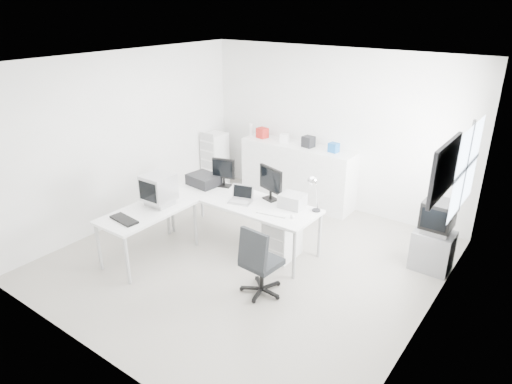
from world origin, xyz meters
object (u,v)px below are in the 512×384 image
Objects in this scene: inkjet_printer at (204,180)px; lcd_monitor_small at (224,172)px; crt_monitor at (159,189)px; sideboard at (297,173)px; laser_printer at (292,201)px; main_desk at (242,222)px; laptop at (240,195)px; tv_cabinet at (432,250)px; office_chair at (262,259)px; drawer_pedestal at (282,238)px; lcd_monitor_large at (271,184)px; crt_tv at (438,217)px; side_desk at (149,234)px; filing_cabinet at (215,160)px.

lcd_monitor_small is (0.30, 0.15, 0.15)m from inkjet_printer.
crt_monitor is 2.88m from sideboard.
lcd_monitor_small is at bearing 174.56° from laser_printer.
laptop is at bearing -63.43° from main_desk.
laptop is 0.60× the size of tv_cabinet.
office_chair is at bearing -67.20° from sideboard.
main_desk is 1.93m from sideboard.
drawer_pedestal is 1.27× the size of lcd_monitor_small.
laser_printer reaches higher than drawer_pedestal.
lcd_monitor_large is (0.35, 0.25, 0.63)m from main_desk.
crt_monitor reaches higher than laptop.
lcd_monitor_large is at bearing -161.28° from tv_cabinet.
sideboard is at bearing 161.70° from crt_tv.
tv_cabinet is at bearing 31.56° from side_desk.
laser_printer is at bearing 10.62° from inkjet_printer.
office_chair is at bearing -130.44° from tv_cabinet.
main_desk is at bearing -158.70° from crt_tv.
lcd_monitor_large reaches higher than sideboard.
office_chair is at bearing -1.31° from crt_monitor.
drawer_pedestal is 1.20× the size of crt_tv.
drawer_pedestal is (0.70, 0.05, -0.08)m from main_desk.
crt_tv is at bearing -18.30° from sideboard.
side_desk is 0.64× the size of sideboard.
drawer_pedestal is at bearing 4.09° from main_desk.
lcd_monitor_small is (0.30, 1.35, 0.61)m from side_desk.
filing_cabinet reaches higher than drawer_pedestal.
sideboard is (-0.93, 1.70, -0.30)m from laser_printer.
main_desk is 4.00× the size of drawer_pedestal.
filing_cabinet is (-2.28, 1.36, -0.46)m from lcd_monitor_large.
side_desk is at bearing -102.44° from sideboard.
laser_printer is (0.40, -0.03, -0.15)m from lcd_monitor_large.
side_desk is 1.93m from drawer_pedestal.
laser_printer reaches higher than main_desk.
crt_monitor is at bearing 90.00° from side_desk.
laser_printer is at bearing -61.14° from sideboard.
tv_cabinet is at bearing -3.99° from lcd_monitor_small.
laptop reaches higher than drawer_pedestal.
tv_cabinet is at bearing 26.97° from drawer_pedestal.
office_chair is (1.83, 0.24, 0.11)m from side_desk.
filing_cabinet is (-1.38, 1.36, -0.45)m from lcd_monitor_small.
laser_printer is at bearing 12.63° from lcd_monitor_large.
lcd_monitor_small is 0.90m from lcd_monitor_large.
sideboard is at bearing 124.71° from lcd_monitor_large.
crt_monitor reaches higher than filing_cabinet.
laser_printer is (1.30, -0.03, -0.14)m from lcd_monitor_small.
crt_monitor is (-0.30, -1.10, 0.01)m from lcd_monitor_small.
lcd_monitor_large reaches higher than side_desk.
lcd_monitor_small is 0.22× the size of sideboard.
crt_tv reaches higher than side_desk.
side_desk is 2.90× the size of inkjet_printer.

